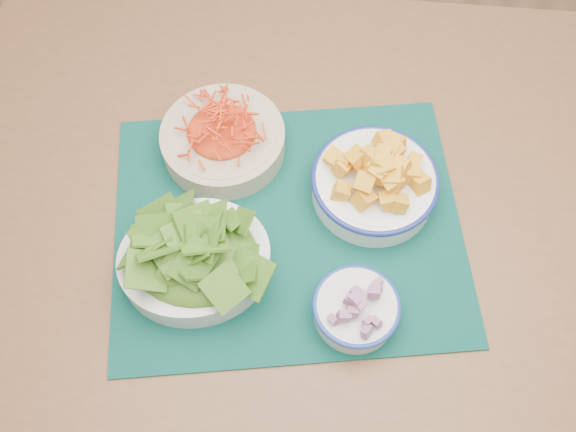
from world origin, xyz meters
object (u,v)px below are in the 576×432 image
object	(u,v)px
carrot_bowl	(223,137)
onion_bowl	(356,307)
table	(334,220)
lettuce_bowl	(194,256)
squash_bowl	(375,180)
placemat	(288,226)

from	to	relation	value
carrot_bowl	onion_bowl	size ratio (longest dim) A/B	1.64
table	lettuce_bowl	xyz separation A→B (m)	(-0.18, -0.18, 0.14)
squash_bowl	lettuce_bowl	world-z (taller)	lettuce_bowl
table	lettuce_bowl	size ratio (longest dim) A/B	5.16
carrot_bowl	lettuce_bowl	world-z (taller)	lettuce_bowl
placemat	carrot_bowl	bearing A→B (deg)	121.82
squash_bowl	onion_bowl	xyz separation A→B (m)	(0.01, -0.21, -0.01)
carrot_bowl	placemat	bearing A→B (deg)	-39.76
squash_bowl	onion_bowl	world-z (taller)	squash_bowl
table	carrot_bowl	xyz separation A→B (m)	(-0.20, 0.04, 0.13)
placemat	lettuce_bowl	world-z (taller)	lettuce_bowl
squash_bowl	placemat	bearing A→B (deg)	-143.17
squash_bowl	lettuce_bowl	xyz separation A→B (m)	(-0.23, -0.19, 0.00)
carrot_bowl	lettuce_bowl	size ratio (longest dim) A/B	0.80
onion_bowl	placemat	bearing A→B (deg)	137.16
squash_bowl	onion_bowl	size ratio (longest dim) A/B	1.52
table	carrot_bowl	bearing A→B (deg)	160.81
squash_bowl	table	bearing A→B (deg)	-167.44
carrot_bowl	lettuce_bowl	xyz separation A→B (m)	(0.02, -0.22, 0.01)
carrot_bowl	table	bearing A→B (deg)	-10.78
squash_bowl	lettuce_bowl	distance (m)	0.30
table	onion_bowl	bearing A→B (deg)	-80.05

